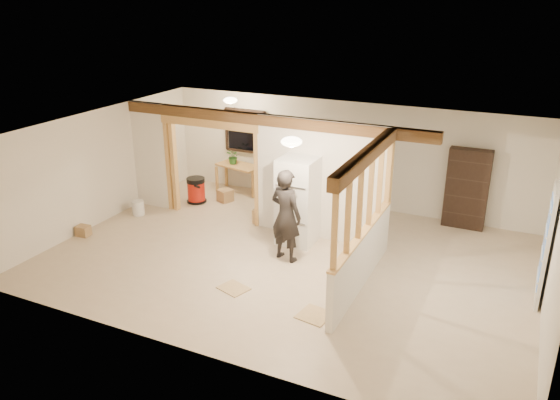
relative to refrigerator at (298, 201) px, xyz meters
The scene contains 30 objects.
floor 1.20m from the refrigerator, 81.45° to the right, with size 9.00×6.50×0.01m, color #C6B093.
ceiling 1.79m from the refrigerator, 81.45° to the right, with size 9.00×6.50×0.01m, color white.
wall_back 2.50m from the refrigerator, 87.27° to the left, with size 9.00×0.01×2.50m, color silver.
wall_front 4.05m from the refrigerator, 88.33° to the right, with size 9.00×0.01×2.50m, color silver.
wall_left 4.47m from the refrigerator, 169.88° to the right, with size 0.01×6.50×2.50m, color silver.
wall_right 4.70m from the refrigerator, ahead, with size 0.01×6.50×2.50m, color silver.
partition_left_stub 3.97m from the refrigerator, behind, with size 0.90×0.12×2.50m, color silver.
partition_center 0.63m from the refrigerator, 52.75° to the left, with size 2.80×0.12×2.50m, color silver.
doorway_frame 2.33m from the refrigerator, 169.63° to the left, with size 2.46×0.14×2.20m, color tan.
header_beam_back 1.78m from the refrigerator, 154.67° to the left, with size 7.00×0.18×0.22m, color brown.
header_beam_right 2.56m from the refrigerator, 34.54° to the right, with size 0.18×3.30×0.22m, color brown.
pony_wall 2.12m from the refrigerator, 34.54° to the right, with size 0.12×3.20×1.00m, color silver.
stud_partition 2.22m from the refrigerator, 34.54° to the right, with size 0.14×3.20×1.32m, color tan.
window_back 3.51m from the refrigerator, 136.11° to the left, with size 1.12×0.10×1.10m, color black.
french_door 4.55m from the refrigerator, ahead, with size 0.12×0.86×2.00m, color white.
ceiling_dome_main 2.08m from the refrigerator, 71.96° to the right, with size 0.36×0.36×0.16m, color #FFEABF.
ceiling_dome_util 3.24m from the refrigerator, 147.50° to the left, with size 0.32×0.32×0.14m, color #FFEABF.
hanging_bulb 2.42m from the refrigerator, 156.52° to the left, with size 0.07×0.07×0.07m, color #FFD88C.
refrigerator is the anchor object (origin of this frame).
woman 0.82m from the refrigerator, 82.58° to the right, with size 0.66×0.43×1.81m, color black.
work_table 3.37m from the refrigerator, 140.15° to the left, with size 1.14×0.57×0.72m, color tan.
potted_plant 3.45m from the refrigerator, 141.73° to the left, with size 0.35×0.30×0.39m, color #2C692F.
shop_vac 3.35m from the refrigerator, 161.94° to the left, with size 0.48×0.48×0.63m, color #AC1A0E.
bookshelf 3.73m from the refrigerator, 37.08° to the left, with size 0.88×0.29×1.76m, color black.
bucket 3.97m from the refrigerator, behind, with size 0.27×0.27×0.35m, color white.
box_util_a 1.45m from the refrigerator, 152.17° to the left, with size 0.37×0.32×0.32m, color #A57F50.
box_util_b 2.98m from the refrigerator, 151.43° to the left, with size 0.31×0.31×0.29m, color #A57F50.
box_front 4.60m from the refrigerator, 158.49° to the right, with size 0.27×0.22×0.22m, color #A57F50.
floor_panel_near 2.91m from the refrigerator, 60.89° to the right, with size 0.49×0.49×0.02m, color tan.
floor_panel_far 2.42m from the refrigerator, 96.13° to the right, with size 0.49×0.40×0.02m, color tan.
Camera 1 is at (3.90, -8.63, 4.84)m, focal length 35.00 mm.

